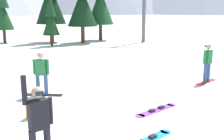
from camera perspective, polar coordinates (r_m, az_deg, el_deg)
ground_plane at (r=7.44m, az=5.19°, el=-13.76°), size 800.00×800.00×0.00m
snowboarder_foreground at (r=6.08m, az=-14.81°, el=-10.50°), size 1.37×1.03×2.01m
snowboarder_midground at (r=10.91m, az=-14.36°, el=-0.58°), size 1.58×0.43×1.69m
snowboarder_background at (r=13.17m, az=19.08°, el=1.52°), size 1.28×1.22×1.76m
loose_snowboard_near_right at (r=9.35m, az=9.17°, el=-8.10°), size 1.64×1.43×0.09m
backpack_orange at (r=8.93m, az=-16.16°, el=-8.13°), size 0.34×0.37×0.47m
pine_tree_slender at (r=25.29m, az=-12.53°, el=10.41°), size 1.50×1.50×4.58m
pine_tree_leaning at (r=27.19m, az=-6.19°, el=14.11°), size 2.88×2.88×7.49m
pine_tree_short at (r=29.59m, az=-2.43°, el=14.21°), size 2.80×2.80×7.66m
pine_tree_twin at (r=29.16m, az=-21.67°, el=11.48°), size 2.01×2.01×5.88m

